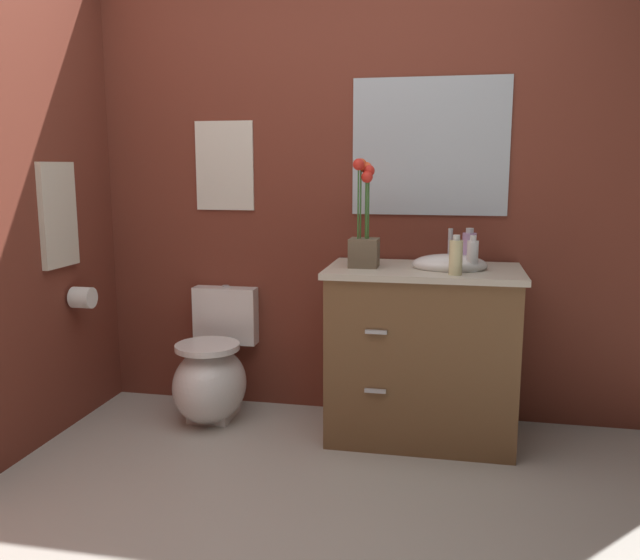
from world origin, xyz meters
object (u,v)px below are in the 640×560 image
toilet_paper_roll (83,298)px  hanging_towel (58,215)px  toilet (213,374)px  soap_bottle (472,255)px  hand_wash_bottle (456,257)px  vanity_cabinet (422,351)px  flower_vase (364,232)px  wall_poster (225,166)px  lotion_bottle (469,249)px  wall_mirror (430,147)px

toilet_paper_roll → hanging_towel: bearing=-124.3°
toilet → toilet_paper_roll: bearing=-162.6°
toilet → soap_bottle: 1.51m
hand_wash_bottle → hanging_towel: bearing=-177.9°
vanity_cabinet → hand_wash_bottle: bearing=-51.1°
flower_vase → hanging_towel: flower_vase is taller
hand_wash_bottle → wall_poster: wall_poster is taller
vanity_cabinet → hanging_towel: (-1.80, -0.25, 0.67)m
toilet → soap_bottle: size_ratio=4.07×
toilet → vanity_cabinet: vanity_cabinet is taller
soap_bottle → lotion_bottle: lotion_bottle is taller
hanging_towel → wall_poster: bearing=38.7°
lotion_bottle → wall_mirror: (-0.21, 0.18, 0.50)m
soap_bottle → toilet_paper_roll: soap_bottle is taller
toilet → flower_vase: size_ratio=1.31×
lotion_bottle → vanity_cabinet: bearing=-150.5°
soap_bottle → lotion_bottle: 0.19m
toilet → flower_vase: (0.82, -0.05, 0.79)m
vanity_cabinet → lotion_bottle: lotion_bottle is taller
vanity_cabinet → toilet_paper_roll: size_ratio=9.49×
hanging_towel → hand_wash_bottle: bearing=2.1°
wall_poster → hanging_towel: wall_poster is taller
flower_vase → hand_wash_bottle: size_ratio=2.89×
lotion_bottle → hanging_towel: size_ratio=0.36×
lotion_bottle → toilet_paper_roll: bearing=-171.6°
wall_poster → flower_vase: bearing=-21.3°
vanity_cabinet → flower_vase: 0.66m
toilet → hand_wash_bottle: hand_wash_bottle is taller
vanity_cabinet → toilet_paper_roll: bearing=-174.4°
toilet_paper_roll → soap_bottle: bearing=2.9°
flower_vase → wall_poster: wall_poster is taller
lotion_bottle → wall_poster: wall_poster is taller
vanity_cabinet → soap_bottle: vanity_cabinet is taller
hand_wash_bottle → toilet_paper_roll: 1.91m
vanity_cabinet → wall_poster: bearing=165.3°
wall_mirror → toilet_paper_roll: size_ratio=7.27×
hand_wash_bottle → lotion_bottle: bearing=77.7°
lotion_bottle → hand_wash_bottle: lotion_bottle is taller
toilet → hanging_towel: size_ratio=1.33×
flower_vase → wall_mirror: wall_mirror is taller
flower_vase → hand_wash_bottle: (0.44, -0.15, -0.09)m
soap_bottle → hanging_towel: size_ratio=0.33×
soap_bottle → toilet_paper_roll: size_ratio=1.54×
hand_wash_bottle → hanging_towel: hanging_towel is taller
vanity_cabinet → hanging_towel: size_ratio=2.01×
soap_bottle → toilet: bearing=175.9°
toilet → toilet_paper_roll: toilet_paper_roll is taller
hand_wash_bottle → hanging_towel: (-1.94, -0.07, 0.17)m
hanging_towel → wall_mirror: bearing=16.9°
wall_mirror → flower_vase: bearing=-132.4°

